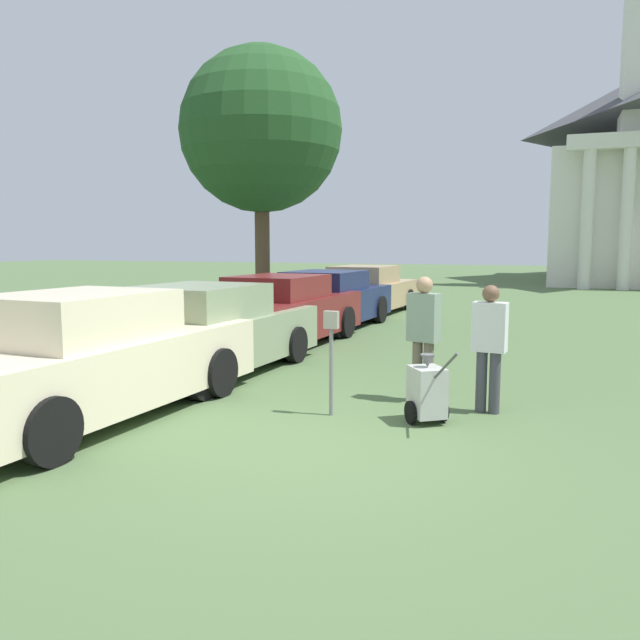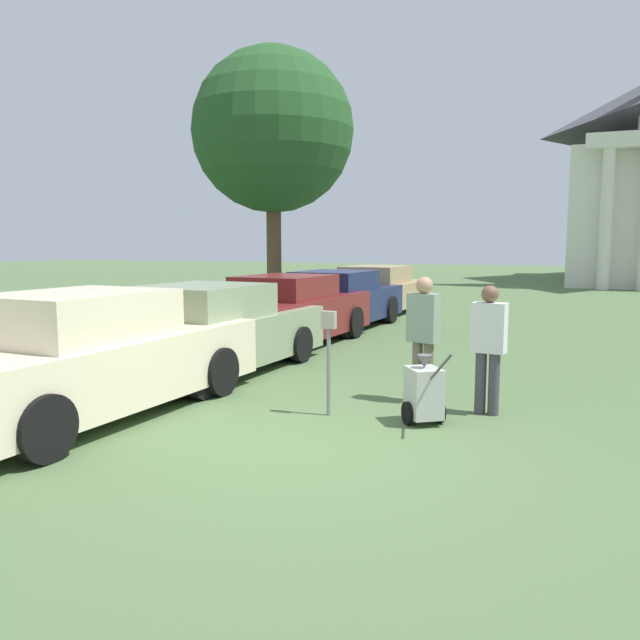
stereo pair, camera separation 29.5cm
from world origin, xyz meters
TOP-DOWN VIEW (x-y plane):
  - ground_plane at (0.00, 0.00)m, footprint 120.00×120.00m
  - parked_car_cream at (-3.01, 0.22)m, footprint 2.20×5.00m
  - parked_car_sage at (-3.01, 2.98)m, footprint 2.27×4.96m
  - parked_car_maroon at (-3.01, 6.17)m, footprint 2.16×4.99m
  - parked_car_navy at (-3.01, 9.09)m, footprint 2.23×5.09m
  - parked_car_tan at (-3.01, 12.68)m, footprint 2.25×5.31m
  - parking_meter at (-0.21, 1.35)m, footprint 0.18×0.09m
  - person_worker at (0.73, 2.46)m, footprint 0.47×0.33m
  - person_supervisor at (1.63, 2.16)m, footprint 0.45×0.27m
  - equipment_cart at (0.98, 1.43)m, footprint 0.72×0.92m
  - shade_tree at (-5.76, 11.05)m, footprint 4.74×4.74m

SIDE VIEW (x-z plane):
  - ground_plane at x=0.00m, z-range 0.00..0.00m
  - equipment_cart at x=0.98m, z-range -0.11..0.89m
  - parked_car_tan at x=-3.01m, z-range -0.05..1.43m
  - parked_car_sage at x=-3.01m, z-range -0.06..1.44m
  - parked_car_navy at x=-3.01m, z-range -0.04..1.44m
  - parked_car_maroon at x=-3.01m, z-range -0.04..1.46m
  - parked_car_cream at x=-3.01m, z-range -0.06..1.52m
  - parking_meter at x=-0.21m, z-range 0.26..1.59m
  - person_supervisor at x=1.63m, z-range 0.11..1.76m
  - person_worker at x=0.73m, z-range 0.12..1.84m
  - shade_tree at x=-5.76m, z-range 1.51..9.33m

